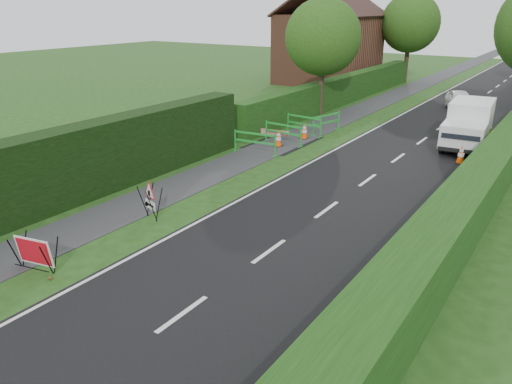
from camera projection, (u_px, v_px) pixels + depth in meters
The scene contains 23 objects.
ground at pixel (175, 243), 13.98m from camera, with size 120.00×120.00×0.00m, color #1E4012.
road_surface at pixel (495, 88), 39.93m from camera, with size 6.00×90.00×0.02m, color black.
footpath at pixel (426, 82), 42.79m from camera, with size 2.00×90.00×0.02m, color #2D2D30.
hedge_west_near at pixel (63, 205), 16.58m from camera, with size 1.10×18.00×2.50m, color black.
hedge_west_far at pixel (341, 103), 33.71m from camera, with size 1.00×24.00×1.80m, color #14380F.
house_west at pixel (328, 48), 41.51m from camera, with size 7.50×7.40×7.88m.
tree_nw at pixel (323, 37), 28.80m from camera, with size 4.40×4.40×6.70m.
tree_fw at pixel (410, 23), 41.14m from camera, with size 4.80×4.80×7.24m.
red_rect_sign at pixel (34, 252), 12.33m from camera, with size 1.15×0.84×0.90m.
triangle_sign at pixel (149, 197), 15.29m from camera, with size 0.89×0.89×1.05m.
works_van at pixel (469, 124), 23.01m from camera, with size 2.16×4.69×2.08m.
traffic_cone_0 at pixel (461, 154), 20.81m from camera, with size 0.38×0.38×0.79m.
traffic_cone_1 at pixel (469, 145), 22.29m from camera, with size 0.38×0.38×0.79m.
traffic_cone_2 at pixel (486, 138), 23.39m from camera, with size 0.38×0.38×0.79m.
traffic_cone_3 at pixel (278, 138), 23.32m from camera, with size 0.38×0.38×0.79m.
traffic_cone_4 at pixel (304, 131), 24.67m from camera, with size 0.38×0.38×0.79m.
ped_barrier_0 at pixel (255, 140), 22.06m from camera, with size 2.09×0.58×1.00m.
ped_barrier_1 at pixel (283, 131), 23.66m from camera, with size 2.08×0.49×1.00m.
ped_barrier_2 at pixel (304, 123), 25.35m from camera, with size 2.08×0.56×1.00m.
ped_barrier_3 at pixel (326, 121), 25.71m from camera, with size 0.85×2.08×1.00m.
redwhite_plank at pixel (275, 141), 24.32m from camera, with size 1.50×0.04×0.25m, color red.
litter_can at pixel (50, 280), 12.10m from camera, with size 0.07×0.07×0.12m, color #BF7F4C.
hatchback_car at pixel (460, 100), 31.39m from camera, with size 1.43×3.56×1.21m, color white.
Camera 1 is at (8.88, -9.20, 6.26)m, focal length 35.00 mm.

